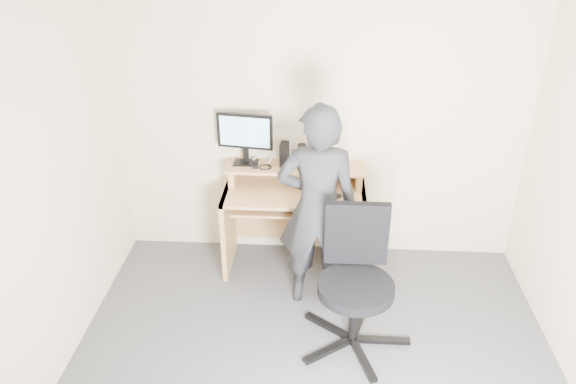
# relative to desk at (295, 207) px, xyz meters

# --- Properties ---
(back_wall) EXTENTS (3.50, 0.02, 2.50)m
(back_wall) POSITION_rel_desk_xyz_m (0.20, 0.22, 0.70)
(back_wall) COLOR beige
(back_wall) RESTS_ON ground
(ceiling) EXTENTS (3.50, 3.50, 0.02)m
(ceiling) POSITION_rel_desk_xyz_m (0.20, -1.53, 1.95)
(ceiling) COLOR white
(ceiling) RESTS_ON back_wall
(desk) EXTENTS (1.20, 0.60, 0.91)m
(desk) POSITION_rel_desk_xyz_m (0.00, 0.00, 0.00)
(desk) COLOR tan
(desk) RESTS_ON ground
(monitor) EXTENTS (0.48, 0.13, 0.45)m
(monitor) POSITION_rel_desk_xyz_m (-0.43, 0.10, 0.63)
(monitor) COLOR black
(monitor) RESTS_ON desk
(external_drive) EXTENTS (0.08, 0.13, 0.20)m
(external_drive) POSITION_rel_desk_xyz_m (-0.10, 0.09, 0.46)
(external_drive) COLOR black
(external_drive) RESTS_ON desk
(travel_mug) EXTENTS (0.08, 0.08, 0.17)m
(travel_mug) POSITION_rel_desk_xyz_m (0.05, 0.10, 0.45)
(travel_mug) COLOR #B1B2B6
(travel_mug) RESTS_ON desk
(smartphone) EXTENTS (0.07, 0.13, 0.01)m
(smartphone) POSITION_rel_desk_xyz_m (0.28, 0.03, 0.37)
(smartphone) COLOR black
(smartphone) RESTS_ON desk
(charger) EXTENTS (0.05, 0.04, 0.03)m
(charger) POSITION_rel_desk_xyz_m (-0.34, 0.01, 0.38)
(charger) COLOR black
(charger) RESTS_ON desk
(headphones) EXTENTS (0.19, 0.19, 0.06)m
(headphones) POSITION_rel_desk_xyz_m (-0.30, 0.16, 0.37)
(headphones) COLOR silver
(headphones) RESTS_ON desk
(keyboard) EXTENTS (0.46, 0.19, 0.03)m
(keyboard) POSITION_rel_desk_xyz_m (0.05, -0.17, 0.12)
(keyboard) COLOR black
(keyboard) RESTS_ON desk
(mouse) EXTENTS (0.10, 0.06, 0.04)m
(mouse) POSITION_rel_desk_xyz_m (0.35, -0.18, 0.22)
(mouse) COLOR black
(mouse) RESTS_ON desk
(office_chair) EXTENTS (0.79, 0.83, 1.04)m
(office_chair) POSITION_rel_desk_xyz_m (0.48, -0.99, 0.02)
(office_chair) COLOR black
(office_chair) RESTS_ON ground
(person) EXTENTS (0.63, 0.42, 1.69)m
(person) POSITION_rel_desk_xyz_m (0.20, -0.54, 0.30)
(person) COLOR black
(person) RESTS_ON ground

